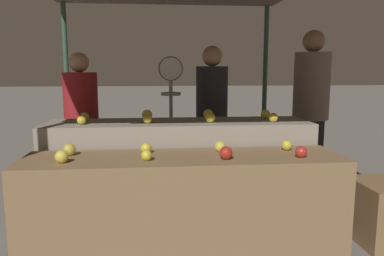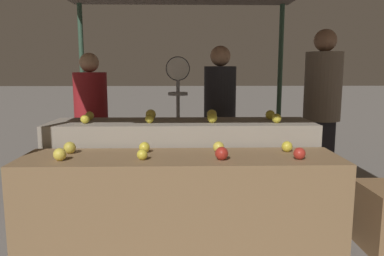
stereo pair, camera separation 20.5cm
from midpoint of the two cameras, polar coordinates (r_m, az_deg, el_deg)
name	(u,v)px [view 1 (the left image)]	position (r m, az deg, el deg)	size (l,w,h in m)	color
display_counter_front	(184,211)	(2.71, -3.40, -12.52)	(2.21, 0.55, 0.79)	olive
display_counter_back	(179,176)	(3.25, -3.82, -7.35)	(2.21, 0.55, 0.95)	gray
apple_front_0	(62,157)	(2.57, -21.44, -4.09)	(0.08, 0.08, 0.08)	yellow
apple_front_1	(146,155)	(2.48, -9.32, -4.16)	(0.07, 0.07, 0.07)	gold
apple_front_2	(226,153)	(2.49, 2.84, -3.84)	(0.09, 0.09, 0.09)	#AD281E
apple_front_3	(301,152)	(2.62, 14.16, -3.55)	(0.08, 0.08, 0.08)	#B72D23
apple_front_4	(69,150)	(2.77, -20.22, -3.11)	(0.09, 0.09, 0.09)	gold
apple_front_5	(146,148)	(2.70, -9.19, -3.05)	(0.08, 0.08, 0.08)	gold
apple_front_6	(220,147)	(2.71, 2.16, -2.87)	(0.08, 0.08, 0.08)	yellow
apple_front_7	(287,145)	(2.83, 12.23, -2.58)	(0.08, 0.08, 0.08)	gold
apple_back_0	(81,120)	(3.11, -18.32, 1.12)	(0.07, 0.07, 0.07)	gold
apple_back_1	(147,119)	(3.05, -8.73, 1.33)	(0.07, 0.07, 0.07)	gold
apple_back_2	(210,118)	(3.07, 0.89, 1.57)	(0.08, 0.08, 0.08)	gold
apple_back_3	(273,118)	(3.15, 10.47, 1.57)	(0.08, 0.08, 0.08)	gold
apple_back_4	(85,117)	(3.32, -17.78, 1.64)	(0.07, 0.07, 0.07)	gold
apple_back_5	(147,115)	(3.27, -8.65, 1.98)	(0.09, 0.09, 0.09)	yellow
apple_back_6	(208,114)	(3.28, 0.70, 2.09)	(0.09, 0.09, 0.09)	gold
apple_back_7	(265,114)	(3.36, 9.43, 2.09)	(0.08, 0.08, 0.08)	gold
produce_scale	(171,99)	(3.83, -4.77, 4.35)	(0.24, 0.20, 1.52)	#99999E
person_vendor_at_scale	(212,111)	(4.04, 1.57, 2.63)	(0.40, 0.40, 1.63)	#2D2D38
person_customer_left	(311,101)	(4.31, 16.37, 3.97)	(0.49, 0.49, 1.81)	#2D2D38
person_customer_right	(81,116)	(4.15, -17.86, 1.70)	(0.39, 0.39, 1.56)	#2D2D38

